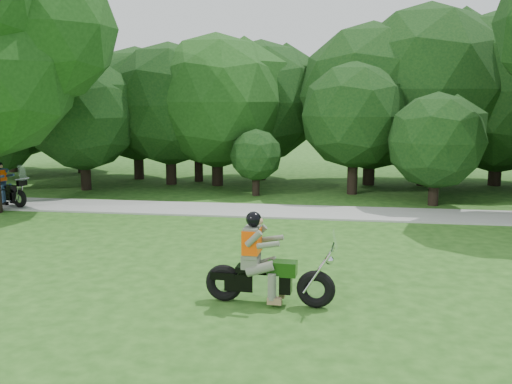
{
  "coord_description": "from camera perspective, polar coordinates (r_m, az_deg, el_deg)",
  "views": [
    {
      "loc": [
        1.21,
        -11.19,
        4.01
      ],
      "look_at": [
        -1.01,
        4.23,
        1.34
      ],
      "focal_mm": 40.0,
      "sensor_mm": 36.0,
      "label": 1
    }
  ],
  "objects": [
    {
      "name": "tree_line",
      "position": [
        25.85,
        7.22,
        8.95
      ],
      "size": [
        39.34,
        11.57,
        7.95
      ],
      "color": "black",
      "rests_on": "ground"
    },
    {
      "name": "walkway",
      "position": [
        19.63,
        4.48,
        -2.0
      ],
      "size": [
        60.0,
        2.2,
        0.06
      ],
      "primitive_type": "cube",
      "color": "#989893",
      "rests_on": "ground"
    },
    {
      "name": "chopper_motorcycle",
      "position": [
        11.04,
        0.69,
        -7.85
      ],
      "size": [
        2.55,
        0.69,
        1.82
      ],
      "rotation": [
        0.0,
        0.0,
        -0.06
      ],
      "color": "black",
      "rests_on": "ground"
    },
    {
      "name": "ground",
      "position": [
        11.94,
        1.92,
        -9.88
      ],
      "size": [
        100.0,
        100.0,
        0.0
      ],
      "primitive_type": "plane",
      "color": "#224E16",
      "rests_on": "ground"
    },
    {
      "name": "touring_motorcycle",
      "position": [
        22.4,
        -23.98,
        0.21
      ],
      "size": [
        2.0,
        1.12,
        1.58
      ],
      "rotation": [
        0.0,
        0.0,
        -0.35
      ],
      "color": "black",
      "rests_on": "walkway"
    }
  ]
}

